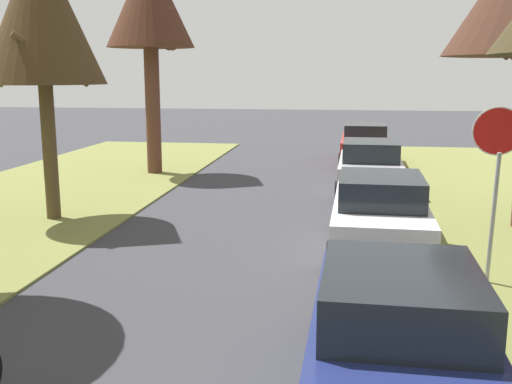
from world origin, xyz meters
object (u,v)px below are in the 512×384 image
Objects in this scene: parked_sedan_navy at (397,340)px; parked_sedan_silver at (370,169)px; stop_sign_far at (496,157)px; street_tree_left_far at (150,3)px; parked_sedan_white at (380,216)px; street_tree_left_mid_b at (40,11)px; parked_sedan_red at (365,145)px.

parked_sedan_navy and parked_sedan_silver have the same top height.
stop_sign_far reaches higher than parked_sedan_silver.
street_tree_left_far is 12.41m from parked_sedan_white.
street_tree_left_far reaches higher than parked_sedan_silver.
street_tree_left_far is at bearing 162.46° from parked_sedan_silver.
stop_sign_far reaches higher than parked_sedan_white.
street_tree_left_mid_b is 1.49× the size of parked_sedan_red.
street_tree_left_mid_b is at bearing 136.17° from parked_sedan_navy.
street_tree_left_mid_b is 1.49× the size of parked_sedan_silver.
street_tree_left_mid_b reaches higher than parked_sedan_red.
parked_sedan_white is (7.75, -1.51, -4.21)m from street_tree_left_mid_b.
street_tree_left_far is 9.36m from parked_sedan_silver.
stop_sign_far is 0.67× the size of parked_sedan_white.
street_tree_left_far is (-9.13, 10.32, 3.67)m from stop_sign_far.
parked_sedan_white is at bearing -90.35° from parked_sedan_red.
parked_sedan_white and parked_sedan_silver have the same top height.
street_tree_left_far is 1.71× the size of parked_sedan_white.
parked_sedan_navy is at bearing -63.05° from street_tree_left_far.
parked_sedan_silver is at bearing 89.18° from parked_sedan_navy.
parked_sedan_white is at bearing -49.00° from street_tree_left_far.
parked_sedan_red is (7.49, 3.73, -5.14)m from street_tree_left_far.
stop_sign_far is 2.89m from parked_sedan_white.
street_tree_left_far is 1.71× the size of parked_sedan_red.
parked_sedan_white is 12.25m from parked_sedan_red.
parked_sedan_navy is at bearing -90.82° from parked_sedan_silver.
parked_sedan_navy is (7.62, -7.32, -4.21)m from street_tree_left_mid_b.
street_tree_left_mid_b is at bearing -149.12° from parked_sedan_silver.
street_tree_left_mid_b reaches higher than parked_sedan_navy.
stop_sign_far is 14.26m from street_tree_left_far.
parked_sedan_navy is at bearing -43.83° from street_tree_left_mid_b.
parked_sedan_silver is at bearing -17.54° from street_tree_left_far.
stop_sign_far is at bearing -19.25° from street_tree_left_mid_b.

